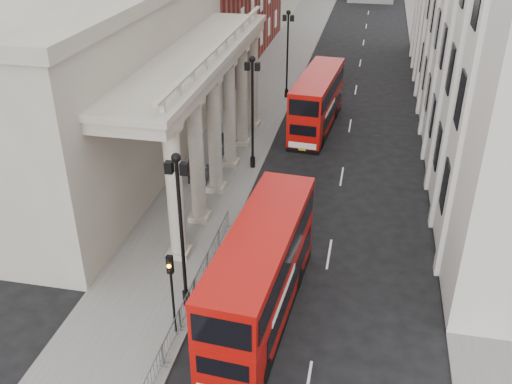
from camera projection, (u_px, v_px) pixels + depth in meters
The scene contains 15 objects.
ground at pixel (172, 365), 25.12m from camera, with size 260.00×260.00×0.00m, color black.
sidewalk_west at pixel (250, 117), 51.42m from camera, with size 6.00×140.00×0.12m, color slate.
sidewalk_east at pixel (439, 132), 48.49m from camera, with size 3.00×140.00×0.12m, color slate.
kerb at pixel (282, 120), 50.89m from camera, with size 0.20×140.00×0.14m, color slate.
portico_building at pixel (107, 91), 39.59m from camera, with size 9.00×28.00×12.00m, color gray.
lamp_post_south at pixel (181, 223), 26.31m from camera, with size 1.05×0.44×8.32m.
lamp_post_mid at pixel (252, 106), 40.07m from camera, with size 1.05×0.44×8.32m.
lamp_post_north at pixel (288, 48), 53.83m from camera, with size 1.05×0.44×8.32m.
traffic_light at pixel (171, 281), 25.42m from camera, with size 0.28×0.33×4.30m.
crowd_barriers at pixel (180, 319), 26.77m from camera, with size 0.50×18.75×1.10m.
bus_near at pixel (261, 272), 26.80m from camera, with size 3.59×11.66×4.96m.
bus_far at pixel (317, 101), 48.15m from camera, with size 3.60×11.25×4.77m.
pedestrian_a at pixel (209, 175), 39.44m from camera, with size 0.58×0.38×1.59m, color black.
pedestrian_b at pixel (191, 171), 39.66m from camera, with size 0.93×0.73×1.92m, color black.
pedestrian_c at pixel (225, 144), 43.72m from camera, with size 0.93×0.60×1.89m, color black.
Camera 1 is at (7.34, -17.26, 18.75)m, focal length 40.00 mm.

